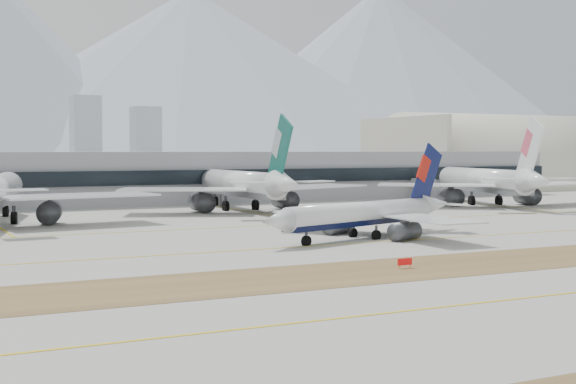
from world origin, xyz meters
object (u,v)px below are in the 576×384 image
terminal (134,177)px  hangar (493,188)px  widebody_cathay (242,186)px  widebody_china_air (487,182)px  taxiing_airliner (368,215)px

terminal → hangar: (154.56, 20.16, -7.37)m
widebody_cathay → widebody_china_air: bearing=-98.4°
widebody_cathay → hangar: hangar is taller
widebody_china_air → hangar: 104.11m
widebody_china_air → terminal: widebody_china_air is taller
widebody_china_air → taxiing_airliner: bearing=141.4°
widebody_china_air → hangar: size_ratio=0.73×
taxiing_airliner → widebody_cathay: (5.80, 68.73, 2.29)m
hangar → terminal: bearing=-172.6°
terminal → taxiing_airliner: bearing=-85.1°
taxiing_airliner → hangar: (144.87, 133.66, -3.97)m
taxiing_airliner → terminal: bearing=-104.1°
taxiing_airliner → terminal: 113.96m
hangar → widebody_cathay: bearing=-155.0°
widebody_cathay → terminal: size_ratio=0.24×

